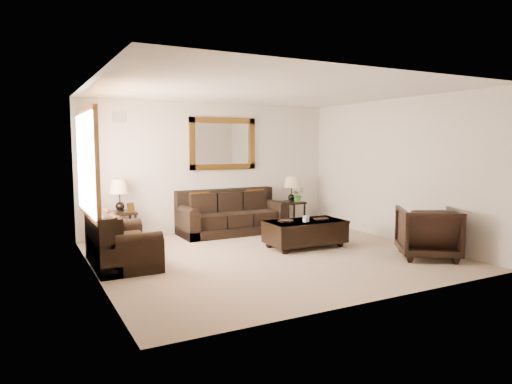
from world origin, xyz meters
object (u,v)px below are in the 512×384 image
loveseat (119,245)px  armchair (428,230)px  coffee_table (305,231)px  end_table_left (120,202)px  end_table_right (291,194)px  sofa (231,217)px

loveseat → armchair: 4.91m
armchair → coffee_table: bearing=-14.9°
end_table_left → end_table_right: (3.78, 0.02, -0.05)m
loveseat → end_table_left: bearing=-12.2°
end_table_left → armchair: size_ratio=1.29×
end_table_left → armchair: (4.18, -3.50, -0.32)m
sofa → loveseat: size_ratio=1.46×
loveseat → coffee_table: (3.21, -0.29, -0.01)m
sofa → coffee_table: sofa is taller
coffee_table → loveseat: bearing=176.8°
end_table_right → sofa: bearing=-174.9°
end_table_right → armchair: (0.40, -3.52, -0.27)m
sofa → end_table_left: end_table_left is taller
end_table_right → coffee_table: end_table_right is taller
loveseat → end_table_right: bearing=-68.1°
end_table_left → end_table_right: end_table_left is taller
loveseat → end_table_right: size_ratio=1.34×
end_table_left → loveseat: bearing=-102.2°
sofa → end_table_left: 2.27m
end_table_left → coffee_table: bearing=-34.2°
armchair → loveseat: bearing=12.4°
end_table_left → armchair: 5.47m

